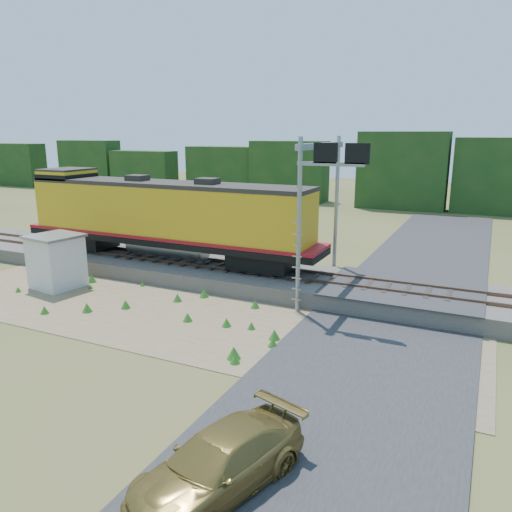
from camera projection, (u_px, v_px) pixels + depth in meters
The scene contains 11 objects.
ground at pixel (206, 325), 20.83m from camera, with size 140.00×140.00×0.00m, color #475123.
ballast at pixel (265, 279), 26.00m from camera, with size 70.00×5.00×0.80m, color slate.
rails at pixel (265, 270), 25.88m from camera, with size 70.00×1.54×0.16m.
dirt_shoulder at pixel (173, 314), 22.10m from camera, with size 26.00×8.00×0.03m, color #8C7754.
road at pixel (378, 346), 18.55m from camera, with size 7.00×66.00×0.86m.
tree_line_north at pixel (388, 178), 53.41m from camera, with size 130.00×3.00×6.50m.
weed_clumps at pixel (140, 312), 22.38m from camera, with size 15.00×6.20×0.56m, color #2B661D, non-canonical shape.
locomotive at pixel (162, 215), 27.96m from camera, with size 18.38×2.80×4.74m.
shed at pixel (57, 261), 25.59m from camera, with size 2.66×2.66×2.77m.
signal_gantry at pixel (324, 180), 22.77m from camera, with size 3.04×6.20×7.67m.
car at pixel (219, 463), 11.08m from camera, with size 1.87×4.59×1.33m, color olive.
Camera 1 is at (10.28, -16.74, 7.81)m, focal length 35.00 mm.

